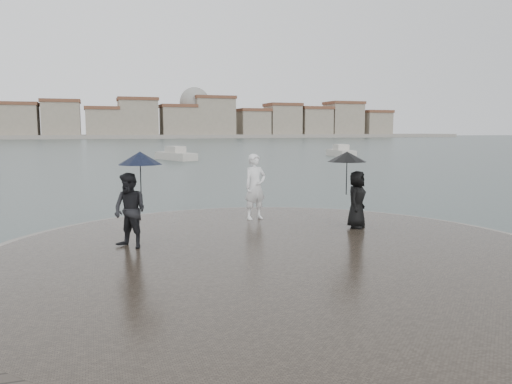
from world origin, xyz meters
name	(u,v)px	position (x,y,z in m)	size (l,w,h in m)	color
ground	(363,335)	(0.00, 0.00, 0.00)	(400.00, 400.00, 0.00)	#2B3835
kerb_ring	(276,262)	(0.00, 3.50, 0.16)	(12.50, 12.50, 0.32)	gray
quay_tip	(276,261)	(0.00, 3.50, 0.18)	(11.90, 11.90, 0.36)	#2D261E
statue	(255,187)	(0.79, 7.27, 1.28)	(0.67, 0.44, 1.83)	white
visitor_left	(133,197)	(-2.73, 4.86, 1.44)	(1.21, 1.06, 2.04)	black
visitor_right	(353,185)	(2.77, 5.29, 1.47)	(1.17, 1.02, 1.95)	black
far_skyline	(81,121)	(-6.29, 160.71, 5.61)	(260.00, 20.00, 37.00)	gray
boats	(192,158)	(4.71, 37.00, 0.38)	(37.68, 19.69, 1.50)	#BAB3A7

